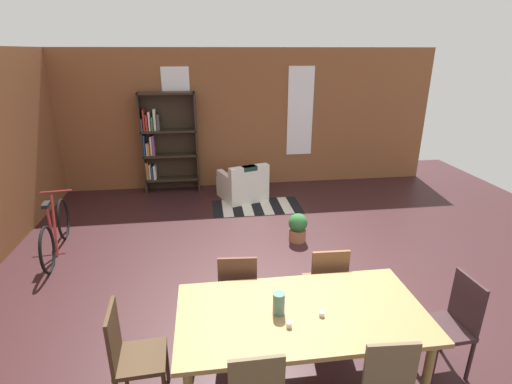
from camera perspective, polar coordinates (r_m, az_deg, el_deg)
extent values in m
plane|color=#33191B|center=(4.75, 3.05, -15.84)|extent=(11.12, 11.12, 0.00)
cube|color=brown|center=(8.24, -2.41, 10.81)|extent=(8.36, 0.12, 2.87)
cube|color=white|center=(8.13, -11.62, 11.31)|extent=(0.55, 0.02, 1.86)
cube|color=white|center=(8.37, 6.62, 11.84)|extent=(0.55, 0.02, 1.86)
cube|color=olive|center=(3.35, 6.82, -17.51)|extent=(2.06, 1.05, 0.04)
cylinder|color=olive|center=(3.63, 24.12, -23.95)|extent=(0.07, 0.07, 0.74)
cylinder|color=olive|center=(3.84, -9.49, -19.27)|extent=(0.07, 0.07, 0.74)
cylinder|color=olive|center=(4.18, 18.04, -16.42)|extent=(0.07, 0.07, 0.74)
cylinder|color=#4C7266|center=(3.24, 3.42, -16.29)|extent=(0.10, 0.10, 0.19)
cylinder|color=silver|center=(3.37, 2.99, -16.19)|extent=(0.04, 0.04, 0.04)
cylinder|color=silver|center=(3.29, 9.81, -17.53)|extent=(0.04, 0.04, 0.04)
cylinder|color=silver|center=(3.16, 4.97, -19.15)|extent=(0.04, 0.04, 0.04)
cube|color=brown|center=(3.09, 19.39, -24.11)|extent=(0.38, 0.05, 0.50)
cube|color=brown|center=(4.28, 10.06, -13.38)|extent=(0.41, 0.41, 0.04)
cube|color=brown|center=(4.00, 10.98, -11.84)|extent=(0.38, 0.04, 0.50)
cylinder|color=brown|center=(4.60, 11.50, -14.37)|extent=(0.04, 0.04, 0.43)
cylinder|color=brown|center=(4.51, 6.98, -14.81)|extent=(0.04, 0.04, 0.43)
cylinder|color=brown|center=(4.32, 12.91, -17.03)|extent=(0.04, 0.04, 0.43)
cylinder|color=brown|center=(4.23, 8.05, -17.58)|extent=(0.04, 0.04, 0.43)
cube|color=#512F21|center=(4.12, -2.74, -14.53)|extent=(0.43, 0.43, 0.04)
cube|color=#512F21|center=(3.82, -2.78, -13.05)|extent=(0.38, 0.06, 0.50)
cylinder|color=#512F21|center=(4.40, -0.28, -15.64)|extent=(0.04, 0.04, 0.43)
cylinder|color=#512F21|center=(4.40, -5.15, -15.73)|extent=(0.04, 0.04, 0.43)
cylinder|color=#512F21|center=(4.12, -0.02, -18.58)|extent=(0.04, 0.04, 0.43)
cylinder|color=#512F21|center=(4.12, -5.30, -18.68)|extent=(0.04, 0.04, 0.43)
cube|color=#352123|center=(4.03, 26.21, -17.82)|extent=(0.42, 0.42, 0.04)
cube|color=#352123|center=(4.00, 28.99, -14.30)|extent=(0.05, 0.38, 0.50)
cylinder|color=#352123|center=(4.19, 22.09, -19.56)|extent=(0.04, 0.04, 0.43)
cylinder|color=#352123|center=(3.98, 24.99, -22.58)|extent=(0.04, 0.04, 0.43)
cylinder|color=#352123|center=(4.38, 26.30, -18.39)|extent=(0.04, 0.04, 0.43)
cylinder|color=#352123|center=(4.17, 29.33, -21.14)|extent=(0.04, 0.04, 0.43)
cube|color=#3F2B19|center=(3.52, -16.79, -22.70)|extent=(0.42, 0.42, 0.04)
cube|color=#3F2B19|center=(3.39, -20.54, -19.59)|extent=(0.05, 0.38, 0.50)
cylinder|color=#3F2B19|center=(3.79, -13.19, -23.40)|extent=(0.04, 0.04, 0.43)
cylinder|color=#3F2B19|center=(3.84, -19.05, -23.48)|extent=(0.04, 0.04, 0.43)
cube|color=#2D2319|center=(8.13, -16.59, 6.89)|extent=(0.04, 0.29, 2.04)
cube|color=#2D2319|center=(8.04, -8.82, 7.34)|extent=(0.04, 0.29, 2.04)
cube|color=#2D2319|center=(8.21, -12.65, 7.36)|extent=(1.13, 0.01, 2.04)
cube|color=#2D2319|center=(8.27, -12.32, 1.97)|extent=(1.09, 0.29, 0.04)
cube|color=orange|center=(8.27, -15.89, 3.09)|extent=(0.05, 0.15, 0.35)
cube|color=white|center=(8.27, -15.53, 2.93)|extent=(0.03, 0.15, 0.30)
cube|color=#284C8C|center=(8.27, -15.22, 2.81)|extent=(0.03, 0.20, 0.26)
cube|color=white|center=(8.26, -14.85, 2.92)|extent=(0.05, 0.22, 0.29)
cube|color=#2D2319|center=(8.13, -12.59, 5.38)|extent=(1.09, 0.29, 0.04)
cube|color=#284C8C|center=(8.13, -16.33, 6.76)|extent=(0.03, 0.17, 0.43)
cube|color=white|center=(8.15, -15.96, 6.14)|extent=(0.03, 0.17, 0.24)
cube|color=orange|center=(8.14, -15.71, 6.19)|extent=(0.04, 0.19, 0.25)
cube|color=white|center=(8.12, -15.38, 6.69)|extent=(0.04, 0.17, 0.39)
cube|color=#8C4C8C|center=(8.11, -15.05, 6.79)|extent=(0.04, 0.20, 0.41)
cube|color=#2D2319|center=(8.02, -12.87, 8.90)|extent=(1.09, 0.29, 0.04)
cube|color=#4C4C51|center=(8.05, -16.64, 9.63)|extent=(0.03, 0.24, 0.24)
cube|color=#B22D28|center=(8.03, -16.37, 10.30)|extent=(0.03, 0.24, 0.42)
cube|color=#B22D28|center=(8.03, -15.99, 9.95)|extent=(0.04, 0.23, 0.32)
cube|color=white|center=(8.02, -15.64, 10.18)|extent=(0.04, 0.19, 0.37)
cube|color=#33724C|center=(8.02, -15.24, 9.80)|extent=(0.04, 0.22, 0.26)
cube|color=white|center=(8.00, -14.89, 10.40)|extent=(0.05, 0.15, 0.42)
cube|color=#4C4C51|center=(8.00, -14.40, 10.05)|extent=(0.05, 0.17, 0.31)
cube|color=#2D2319|center=(7.91, -13.30, 14.20)|extent=(1.09, 0.29, 0.04)
cube|color=silver|center=(7.67, -2.07, 0.55)|extent=(1.02, 1.02, 0.40)
cube|color=silver|center=(7.28, -1.04, 2.56)|extent=(0.81, 0.41, 0.35)
cube|color=silver|center=(7.73, 0.19, 2.85)|extent=(0.35, 0.72, 0.15)
cube|color=silver|center=(7.46, -4.47, 2.13)|extent=(0.35, 0.72, 0.15)
cube|color=#19382D|center=(7.24, -1.05, 3.58)|extent=(0.32, 0.25, 0.08)
torus|color=black|center=(5.86, -28.73, -7.57)|extent=(0.12, 0.65, 0.65)
torus|color=black|center=(6.77, -26.86, -3.59)|extent=(0.12, 0.65, 0.65)
cylinder|color=#B23333|center=(6.27, -27.87, -4.61)|extent=(0.07, 0.32, 0.89)
cylinder|color=#B23333|center=(6.04, -28.51, -3.78)|extent=(0.04, 0.04, 0.45)
cube|color=black|center=(5.95, -28.89, -1.67)|extent=(0.10, 0.21, 0.05)
cylinder|color=#B23333|center=(6.51, -27.72, 0.08)|extent=(0.44, 0.08, 0.02)
cylinder|color=#9E6042|center=(6.03, 6.21, -6.43)|extent=(0.26, 0.26, 0.19)
sphere|color=#2D6B33|center=(5.94, 6.28, -4.60)|extent=(0.29, 0.29, 0.29)
cube|color=black|center=(7.24, -5.76, -2.47)|extent=(0.19, 0.84, 0.01)
cube|color=silver|center=(7.24, -4.28, -2.40)|extent=(0.19, 0.84, 0.01)
cube|color=black|center=(7.26, -2.82, -2.33)|extent=(0.19, 0.84, 0.01)
cube|color=silver|center=(7.27, -1.35, -2.26)|extent=(0.19, 0.84, 0.01)
cube|color=black|center=(7.29, 0.10, -2.18)|extent=(0.19, 0.84, 0.01)
cube|color=silver|center=(7.32, 1.55, -2.10)|extent=(0.19, 0.84, 0.01)
cube|color=black|center=(7.35, 2.98, -2.03)|extent=(0.19, 0.84, 0.01)
cube|color=silver|center=(7.38, 4.40, -1.95)|extent=(0.19, 0.84, 0.01)
cube|color=black|center=(7.42, 5.81, -1.87)|extent=(0.19, 0.84, 0.01)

